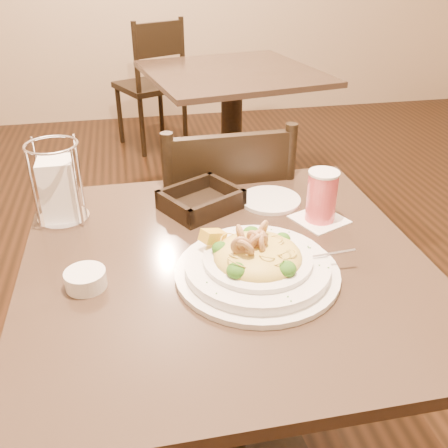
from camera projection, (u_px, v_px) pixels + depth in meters
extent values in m
cylinder|color=black|center=(225.00, 379.00, 1.31)|extent=(0.12, 0.12, 0.70)
cube|color=#443326|center=(226.00, 265.00, 1.13)|extent=(0.90, 0.90, 0.03)
cylinder|color=black|center=(231.00, 193.00, 3.10)|extent=(0.52, 0.52, 0.03)
cylinder|color=black|center=(231.00, 137.00, 2.92)|extent=(0.12, 0.12, 0.70)
cube|color=#443326|center=(232.00, 73.00, 2.74)|extent=(1.04, 1.04, 0.03)
cube|color=black|center=(218.00, 241.00, 1.78)|extent=(0.43, 0.43, 0.04)
cylinder|color=black|center=(252.00, 262.00, 2.08)|extent=(0.04, 0.04, 0.43)
cylinder|color=black|center=(166.00, 273.00, 2.01)|extent=(0.04, 0.04, 0.43)
cylinder|color=black|center=(278.00, 318.00, 1.78)|extent=(0.04, 0.04, 0.43)
cylinder|color=black|center=(178.00, 333.00, 1.71)|extent=(0.04, 0.04, 0.43)
cylinder|color=black|center=(287.00, 196.00, 1.54)|extent=(0.04, 0.04, 0.46)
cylinder|color=black|center=(171.00, 208.00, 1.47)|extent=(0.04, 0.04, 0.46)
cube|color=black|center=(230.00, 171.00, 1.45)|extent=(0.36, 0.04, 0.22)
cube|color=black|center=(150.00, 86.00, 3.66)|extent=(0.56, 0.56, 0.04)
cylinder|color=black|center=(161.00, 107.00, 3.99)|extent=(0.04, 0.04, 0.43)
cylinder|color=black|center=(120.00, 116.00, 3.81)|extent=(0.04, 0.04, 0.43)
cylinder|color=black|center=(185.00, 119.00, 3.74)|extent=(0.04, 0.04, 0.43)
cylinder|color=black|center=(142.00, 128.00, 3.56)|extent=(0.04, 0.04, 0.43)
cylinder|color=black|center=(182.00, 52.00, 3.50)|extent=(0.04, 0.04, 0.46)
cylinder|color=black|center=(136.00, 58.00, 3.31)|extent=(0.04, 0.04, 0.46)
cube|color=black|center=(159.00, 39.00, 3.36)|extent=(0.34, 0.18, 0.22)
cylinder|color=white|center=(257.00, 272.00, 1.07)|extent=(0.35, 0.35, 0.01)
cylinder|color=white|center=(257.00, 266.00, 1.06)|extent=(0.31, 0.31, 0.02)
cylinder|color=white|center=(258.00, 259.00, 1.05)|extent=(0.23, 0.23, 0.01)
ellipsoid|color=gold|center=(258.00, 256.00, 1.05)|extent=(0.19, 0.19, 0.07)
cube|color=gold|center=(213.00, 236.00, 1.08)|extent=(0.07, 0.06, 0.04)
cube|color=silver|center=(326.00, 255.00, 1.07)|extent=(0.13, 0.01, 0.01)
cube|color=silver|center=(294.00, 257.00, 1.05)|extent=(0.03, 0.02, 0.00)
torus|color=gold|center=(257.00, 260.00, 1.02)|extent=(0.05, 0.05, 0.03)
torus|color=gold|center=(258.00, 254.00, 1.04)|extent=(0.03, 0.04, 0.03)
torus|color=gold|center=(258.00, 249.00, 1.04)|extent=(0.05, 0.06, 0.03)
torus|color=gold|center=(258.00, 244.00, 1.04)|extent=(0.04, 0.04, 0.02)
torus|color=gold|center=(252.00, 244.00, 1.06)|extent=(0.05, 0.05, 0.01)
torus|color=gold|center=(277.00, 260.00, 0.99)|extent=(0.04, 0.04, 0.02)
torus|color=gold|center=(239.00, 263.00, 0.99)|extent=(0.06, 0.07, 0.04)
torus|color=gold|center=(239.00, 258.00, 1.02)|extent=(0.05, 0.06, 0.04)
torus|color=gold|center=(271.00, 263.00, 1.00)|extent=(0.05, 0.06, 0.03)
torus|color=gold|center=(275.00, 241.00, 1.05)|extent=(0.05, 0.05, 0.01)
torus|color=gold|center=(252.00, 253.00, 1.04)|extent=(0.05, 0.05, 0.04)
torus|color=gold|center=(284.00, 253.00, 1.00)|extent=(0.04, 0.03, 0.03)
torus|color=gold|center=(257.00, 247.00, 1.04)|extent=(0.05, 0.05, 0.01)
torus|color=gold|center=(232.00, 263.00, 1.00)|extent=(0.04, 0.05, 0.02)
torus|color=gold|center=(287.00, 254.00, 1.02)|extent=(0.05, 0.05, 0.01)
torus|color=gold|center=(248.00, 244.00, 1.07)|extent=(0.05, 0.05, 0.03)
torus|color=gold|center=(254.00, 248.00, 1.05)|extent=(0.04, 0.03, 0.02)
torus|color=gold|center=(267.00, 257.00, 1.00)|extent=(0.05, 0.04, 0.03)
torus|color=gold|center=(261.00, 244.00, 1.03)|extent=(0.04, 0.04, 0.01)
torus|color=gold|center=(272.00, 243.00, 1.06)|extent=(0.06, 0.06, 0.04)
torus|color=gold|center=(251.00, 257.00, 1.01)|extent=(0.04, 0.04, 0.02)
torus|color=gold|center=(230.00, 242.00, 1.07)|extent=(0.05, 0.05, 0.03)
torus|color=tan|center=(257.00, 240.00, 1.02)|extent=(0.05, 0.03, 0.04)
torus|color=tan|center=(262.00, 230.00, 1.06)|extent=(0.05, 0.05, 0.05)
torus|color=tan|center=(263.00, 242.00, 1.01)|extent=(0.04, 0.05, 0.04)
torus|color=tan|center=(241.00, 246.00, 1.00)|extent=(0.05, 0.03, 0.04)
torus|color=tan|center=(255.00, 240.00, 1.02)|extent=(0.04, 0.05, 0.04)
torus|color=tan|center=(240.00, 235.00, 1.04)|extent=(0.02, 0.04, 0.04)
torus|color=tan|center=(245.00, 248.00, 1.00)|extent=(0.05, 0.05, 0.04)
torus|color=tan|center=(259.00, 242.00, 1.01)|extent=(0.05, 0.04, 0.05)
ellipsoid|color=#225413|center=(283.00, 239.00, 1.09)|extent=(0.03, 0.03, 0.03)
ellipsoid|color=#225413|center=(251.00, 233.00, 1.11)|extent=(0.04, 0.04, 0.03)
ellipsoid|color=#225413|center=(220.00, 248.00, 1.05)|extent=(0.04, 0.04, 0.03)
ellipsoid|color=#225413|center=(237.00, 271.00, 0.98)|extent=(0.04, 0.04, 0.03)
ellipsoid|color=#225413|center=(286.00, 269.00, 0.99)|extent=(0.04, 0.04, 0.03)
cube|color=#266619|center=(310.00, 248.00, 1.10)|extent=(0.00, 0.00, 0.00)
cube|color=#266619|center=(234.00, 231.00, 1.16)|extent=(0.00, 0.00, 0.00)
cube|color=#266619|center=(289.00, 232.00, 1.15)|extent=(0.00, 0.00, 0.00)
cube|color=#266619|center=(271.00, 230.00, 1.16)|extent=(0.00, 0.00, 0.00)
cube|color=#266619|center=(308.00, 246.00, 1.10)|extent=(0.00, 0.00, 0.00)
cube|color=#266619|center=(291.00, 237.00, 1.13)|extent=(0.00, 0.00, 0.00)
cube|color=#266619|center=(207.00, 282.00, 0.99)|extent=(0.00, 0.00, 0.00)
cube|color=#266619|center=(213.00, 237.00, 1.14)|extent=(0.00, 0.00, 0.00)
cube|color=#266619|center=(328.00, 268.00, 1.03)|extent=(0.00, 0.00, 0.00)
cube|color=#266619|center=(216.00, 293.00, 0.96)|extent=(0.00, 0.00, 0.00)
cube|color=#266619|center=(308.00, 248.00, 1.10)|extent=(0.00, 0.00, 0.00)
cube|color=#266619|center=(288.00, 297.00, 0.95)|extent=(0.00, 0.00, 0.00)
cube|color=#266619|center=(227.00, 235.00, 1.14)|extent=(0.00, 0.00, 0.00)
cube|color=#266619|center=(319.00, 265.00, 1.04)|extent=(0.00, 0.00, 0.00)
cube|color=#266619|center=(291.00, 301.00, 0.93)|extent=(0.00, 0.00, 0.00)
cube|color=white|center=(319.00, 219.00, 1.28)|extent=(0.16, 0.16, 0.00)
cylinder|color=#E6515B|center=(322.00, 196.00, 1.25)|extent=(0.07, 0.07, 0.13)
cylinder|color=white|center=(324.00, 173.00, 1.21)|extent=(0.08, 0.08, 0.01)
cube|color=black|center=(201.00, 206.00, 1.33)|extent=(0.24, 0.23, 0.01)
cube|color=black|center=(226.00, 188.00, 1.37)|extent=(0.09, 0.14, 0.04)
cube|color=black|center=(174.00, 207.00, 1.27)|extent=(0.09, 0.14, 0.04)
cube|color=black|center=(185.00, 188.00, 1.37)|extent=(0.17, 0.10, 0.04)
cube|color=black|center=(218.00, 206.00, 1.27)|extent=(0.17, 0.10, 0.04)
cylinder|color=silver|center=(64.00, 217.00, 1.28)|extent=(0.13, 0.13, 0.01)
torus|color=silver|center=(51.00, 145.00, 1.19)|extent=(0.13, 0.13, 0.01)
cube|color=white|center=(59.00, 189.00, 1.24)|extent=(0.09, 0.09, 0.16)
cylinder|color=silver|center=(34.00, 192.00, 1.18)|extent=(0.01, 0.01, 0.20)
cylinder|color=silver|center=(77.00, 188.00, 1.20)|extent=(0.01, 0.01, 0.20)
cylinder|color=silver|center=(39.00, 175.00, 1.27)|extent=(0.01, 0.01, 0.20)
cylinder|color=silver|center=(79.00, 171.00, 1.28)|extent=(0.01, 0.01, 0.20)
cylinder|color=white|center=(270.00, 200.00, 1.37)|extent=(0.20, 0.20, 0.01)
cylinder|color=white|center=(86.00, 279.00, 1.02)|extent=(0.10, 0.10, 0.04)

